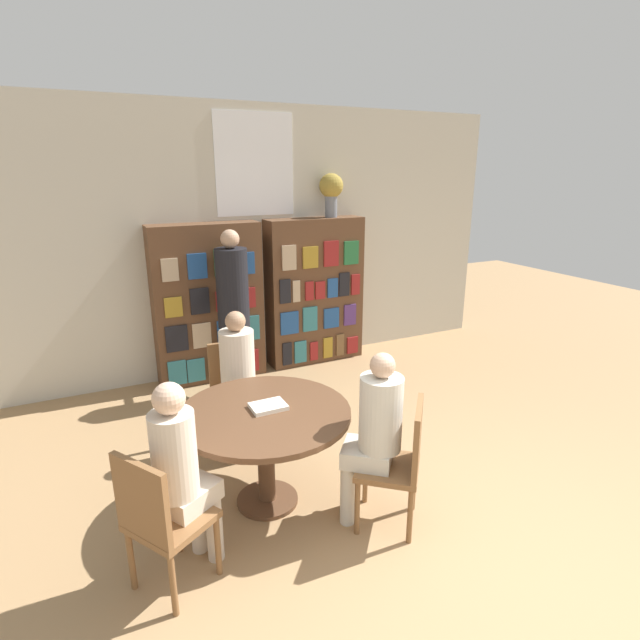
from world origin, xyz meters
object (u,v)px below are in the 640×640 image
at_px(chair_far_side, 400,459).
at_px(seated_reader_right, 374,428).
at_px(bookshelf_left, 209,304).
at_px(librarian_standing, 233,295).
at_px(chair_left_side, 235,388).
at_px(seated_reader_left, 239,374).
at_px(bookshelf_right, 315,292).
at_px(reading_table, 265,427).
at_px(flower_vase, 331,190).
at_px(seated_reader_back, 182,469).
at_px(chair_near_camera, 160,517).

relative_size(chair_far_side, seated_reader_right, 0.73).
distance_m(bookshelf_left, librarian_standing, 0.56).
relative_size(chair_left_side, seated_reader_right, 0.73).
bearing_deg(seated_reader_left, bookshelf_right, -127.82).
distance_m(reading_table, chair_left_side, 0.94).
height_order(flower_vase, seated_reader_back, flower_vase).
bearing_deg(chair_far_side, librarian_standing, 48.17).
bearing_deg(seated_reader_back, chair_far_side, 49.49).
xyz_separation_m(bookshelf_left, librarian_standing, (0.14, -0.50, 0.20)).
bearing_deg(librarian_standing, bookshelf_left, 105.20).
bearing_deg(seated_reader_left, seated_reader_right, 116.98).
distance_m(seated_reader_right, librarian_standing, 2.42).
bearing_deg(bookshelf_left, seated_reader_right, -83.15).
distance_m(chair_far_side, librarian_standing, 2.58).
distance_m(reading_table, chair_far_side, 0.94).
xyz_separation_m(bookshelf_right, seated_reader_right, (-0.96, -2.88, -0.18)).
bearing_deg(reading_table, chair_left_side, 85.72).
height_order(chair_left_side, seated_reader_right, seated_reader_right).
distance_m(chair_near_camera, seated_reader_back, 0.27).
bearing_deg(librarian_standing, seated_reader_back, -113.73).
height_order(bookshelf_right, seated_reader_back, bookshelf_right).
bearing_deg(reading_table, chair_far_side, -40.28).
relative_size(flower_vase, seated_reader_left, 0.41).
bearing_deg(flower_vase, seated_reader_back, -130.60).
distance_m(reading_table, seated_reader_left, 0.76).
height_order(bookshelf_right, librarian_standing, bookshelf_right).
relative_size(chair_near_camera, librarian_standing, 0.51).
height_order(chair_far_side, librarian_standing, librarian_standing).
height_order(chair_near_camera, seated_reader_right, seated_reader_right).
xyz_separation_m(reading_table, seated_reader_right, (0.58, -0.49, 0.09)).
bearing_deg(seated_reader_left, bookshelf_left, -91.76).
xyz_separation_m(flower_vase, seated_reader_back, (-2.39, -2.79, -1.38)).
xyz_separation_m(chair_near_camera, chair_far_side, (1.50, -0.11, 0.00)).
xyz_separation_m(bookshelf_left, seated_reader_right, (0.35, -2.88, -0.18)).
bearing_deg(seated_reader_left, chair_far_side, 120.07).
relative_size(bookshelf_right, seated_reader_right, 1.44).
distance_m(seated_reader_left, librarian_standing, 1.24).
height_order(chair_near_camera, chair_far_side, same).
xyz_separation_m(bookshelf_right, librarian_standing, (-1.17, -0.50, 0.20)).
relative_size(bookshelf_left, chair_left_side, 1.98).
bearing_deg(reading_table, seated_reader_left, 85.72).
relative_size(chair_far_side, librarian_standing, 0.51).
height_order(seated_reader_left, seated_reader_right, seated_reader_left).
height_order(chair_near_camera, seated_reader_left, seated_reader_left).
bearing_deg(bookshelf_left, reading_table, -95.49).
bearing_deg(chair_near_camera, bookshelf_right, 109.32).
relative_size(bookshelf_right, flower_vase, 3.49).
relative_size(chair_near_camera, chair_far_side, 1.00).
relative_size(bookshelf_left, seated_reader_left, 1.44).
height_order(chair_left_side, seated_reader_left, seated_reader_left).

